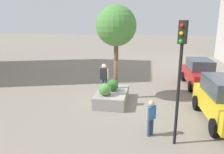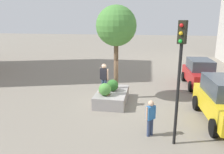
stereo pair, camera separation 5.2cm
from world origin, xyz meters
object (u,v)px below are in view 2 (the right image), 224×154
object	(u,v)px
passerby_with_bag	(151,116)
sedan_parked	(200,73)
planter_ledge	(112,97)
skateboarder	(104,76)
plaza_tree	(116,26)
traffic_light_corner	(180,64)
skateboard	(104,94)

from	to	relation	value
passerby_with_bag	sedan_parked	bearing A→B (deg)	156.10
planter_ledge	skateboarder	world-z (taller)	skateboarder
plaza_tree	sedan_parked	distance (m)	7.85
passerby_with_bag	planter_ledge	bearing A→B (deg)	-148.13
plaza_tree	traffic_light_corner	xyz separation A→B (m)	(4.98, 3.18, -1.21)
skateboard	skateboarder	size ratio (longest dim) A/B	0.44
planter_ledge	plaza_tree	distance (m)	4.28
planter_ledge	skateboarder	bearing A→B (deg)	-26.70
skateboard	sedan_parked	distance (m)	8.22
plaza_tree	skateboarder	xyz separation A→B (m)	(1.40, -0.48, -2.77)
plaza_tree	sedan_parked	size ratio (longest dim) A/B	1.15
skateboard	sedan_parked	xyz separation A→B (m)	(-5.22, 6.35, 0.27)
planter_ledge	passerby_with_bag	world-z (taller)	passerby_with_bag
sedan_parked	passerby_with_bag	world-z (taller)	sedan_parked
planter_ledge	skateboard	bearing A→B (deg)	-26.70
sedan_parked	passerby_with_bag	bearing A→B (deg)	-23.90
sedan_parked	passerby_with_bag	size ratio (longest dim) A/B	2.72
traffic_light_corner	plaza_tree	bearing A→B (deg)	-147.42
planter_ledge	skateboard	size ratio (longest dim) A/B	3.94
skateboard	traffic_light_corner	bearing A→B (deg)	45.61
skateboarder	sedan_parked	distance (m)	8.26
sedan_parked	planter_ledge	bearing A→B (deg)	-52.93
skateboarder	passerby_with_bag	size ratio (longest dim) A/B	1.07
plaza_tree	passerby_with_bag	world-z (taller)	plaza_tree
planter_ledge	plaza_tree	size ratio (longest dim) A/B	0.60
traffic_light_corner	skateboard	bearing A→B (deg)	-134.39
sedan_parked	traffic_light_corner	xyz separation A→B (m)	(8.81, -2.68, 2.32)
planter_ledge	passerby_with_bag	size ratio (longest dim) A/B	1.86
skateboard	skateboarder	distance (m)	1.04
sedan_parked	traffic_light_corner	distance (m)	9.50
plaza_tree	skateboard	bearing A→B (deg)	-19.01
passerby_with_bag	skateboard	bearing A→B (deg)	-138.89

